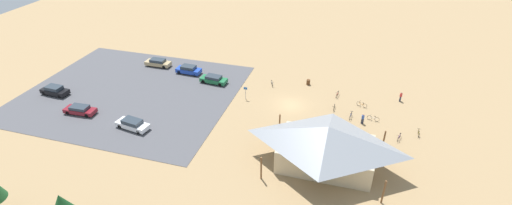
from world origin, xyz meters
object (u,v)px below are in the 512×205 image
at_px(car_green_end_stall, 214,79).
at_px(bicycle_purple_front_row, 399,137).
at_px(bicycle_red_trailside, 337,94).
at_px(car_blue_front_row, 189,70).
at_px(visitor_near_lot, 363,119).
at_px(trash_bin, 308,82).
at_px(bicycle_yellow_edge_south, 419,133).
at_px(bike_pavilion, 327,143).
at_px(visitor_crossing_yard, 401,96).
at_px(car_tan_mid_lot, 158,63).
at_px(lot_sign, 245,91).
at_px(car_black_far_end, 55,90).
at_px(car_maroon_by_curb, 80,110).
at_px(car_white_near_entry, 132,124).
at_px(bicycle_white_lone_east, 373,118).
at_px(bicycle_blue_lone_west, 351,115).
at_px(bicycle_silver_yard_right, 272,83).
at_px(bicycle_orange_near_sign, 362,105).
at_px(bicycle_black_edge_north, 334,107).

bearing_deg(car_green_end_stall, bicycle_purple_front_row, 165.08).
relative_size(bicycle_red_trailside, car_blue_front_row, 0.40).
bearing_deg(bicycle_red_trailside, visitor_near_lot, 121.92).
bearing_deg(trash_bin, bicycle_yellow_edge_south, 148.80).
relative_size(bike_pavilion, visitor_crossing_yard, 8.53).
xyz_separation_m(bicycle_red_trailside, car_tan_mid_lot, (32.82, -1.99, 0.34)).
distance_m(lot_sign, car_black_far_end, 30.54).
distance_m(car_maroon_by_curb, car_tan_mid_lot, 17.94).
relative_size(trash_bin, bicycle_red_trailside, 0.51).
height_order(car_maroon_by_curb, car_white_near_entry, car_white_near_entry).
bearing_deg(bicycle_red_trailside, lot_sign, 19.29).
height_order(lot_sign, bicycle_white_lone_east, lot_sign).
relative_size(bike_pavilion, bicycle_white_lone_east, 8.06).
xyz_separation_m(trash_bin, car_black_far_end, (38.30, 14.78, 0.33)).
xyz_separation_m(car_white_near_entry, visitor_crossing_yard, (-35.78, -18.19, 0.10)).
bearing_deg(car_black_far_end, visitor_near_lot, -173.51).
bearing_deg(bicycle_yellow_edge_south, lot_sign, -5.84).
distance_m(bicycle_yellow_edge_south, car_blue_front_row, 38.60).
height_order(bicycle_purple_front_row, bicycle_blue_lone_west, bicycle_blue_lone_west).
xyz_separation_m(bicycle_silver_yard_right, car_black_far_end, (32.52, 12.76, 0.39)).
xyz_separation_m(bike_pavilion, car_tan_mid_lot, (32.97, -18.93, -2.41)).
height_order(lot_sign, car_tan_mid_lot, lot_sign).
bearing_deg(bicycle_orange_near_sign, bicycle_blue_lone_west, 68.50).
bearing_deg(bicycle_orange_near_sign, car_maroon_by_curb, 19.00).
distance_m(bicycle_white_lone_east, car_blue_front_row, 32.37).
bearing_deg(bicycle_yellow_edge_south, bicycle_red_trailside, -32.58).
bearing_deg(visitor_crossing_yard, car_tan_mid_lot, -0.90).
bearing_deg(car_white_near_entry, bicycle_yellow_edge_south, -165.96).
distance_m(car_blue_front_row, car_tan_mid_lot, 6.79).
relative_size(bicycle_blue_lone_west, car_green_end_stall, 0.40).
height_order(bicycle_black_edge_north, visitor_near_lot, visitor_near_lot).
relative_size(lot_sign, bicycle_white_lone_east, 1.29).
bearing_deg(car_maroon_by_curb, bicycle_red_trailside, -156.31).
relative_size(bike_pavilion, bicycle_blue_lone_west, 7.46).
bearing_deg(bicycle_orange_near_sign, car_blue_front_row, -5.49).
xyz_separation_m(bicycle_purple_front_row, car_tan_mid_lot, (41.84, -11.13, 0.35)).
bearing_deg(lot_sign, trash_bin, -139.01).
distance_m(trash_bin, car_maroon_by_curb, 35.77).
distance_m(bicycle_orange_near_sign, bicycle_yellow_edge_south, 9.38).
bearing_deg(bicycle_black_edge_north, bicycle_yellow_edge_south, 163.47).
bearing_deg(car_green_end_stall, bicycle_orange_near_sign, 178.17).
bearing_deg(bicycle_blue_lone_west, bicycle_orange_near_sign, -111.50).
bearing_deg(car_tan_mid_lot, visitor_crossing_yard, 179.10).
xyz_separation_m(bicycle_orange_near_sign, bicycle_yellow_edge_south, (-7.70, 5.36, -0.01)).
relative_size(bicycle_blue_lone_west, car_tan_mid_lot, 0.39).
bearing_deg(visitor_crossing_yard, car_black_far_end, 14.21).
xyz_separation_m(bicycle_yellow_edge_south, car_maroon_by_curb, (47.36, 8.30, 0.33)).
bearing_deg(car_maroon_by_curb, car_green_end_stall, -136.56).
height_order(bicycle_blue_lone_west, car_tan_mid_lot, car_tan_mid_lot).
bearing_deg(bicycle_white_lone_east, bicycle_black_edge_north, -14.79).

